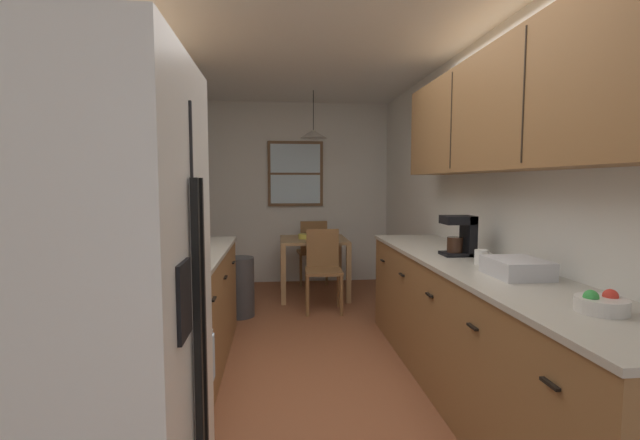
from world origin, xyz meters
name	(u,v)px	position (x,y,z in m)	size (l,w,h in m)	color
ground_plane	(312,349)	(0.00, 1.00, 0.00)	(12.00, 12.00, 0.00)	brown
wall_left	(145,201)	(-1.35, 1.00, 1.27)	(0.10, 9.00, 2.55)	white
wall_right	(467,200)	(1.35, 1.00, 1.27)	(0.10, 9.00, 2.55)	white
wall_back	(297,193)	(0.00, 3.65, 1.27)	(4.40, 0.10, 2.55)	white
ceiling_slab	(311,39)	(0.00, 1.00, 2.59)	(4.40, 9.00, 0.08)	white
refrigerator	(75,346)	(-0.93, -1.24, 0.91)	(0.77, 0.76, 1.83)	white
stove_range	(132,382)	(-0.99, -0.54, 0.47)	(0.66, 0.60, 1.10)	white
microwave_over_range	(97,136)	(-1.11, -0.54, 1.64)	(0.39, 0.57, 0.36)	black
counter_left	(185,310)	(-1.00, 0.72, 0.45)	(0.64, 1.92, 0.90)	olive
upper_cabinets_left	(159,126)	(-1.14, 0.67, 1.84)	(0.33, 2.00, 0.72)	olive
counter_right	(474,331)	(1.00, 0.05, 0.45)	(0.64, 3.18, 0.90)	olive
upper_cabinets_right	(506,110)	(1.14, 0.00, 1.88)	(0.33, 2.86, 0.75)	olive
dining_table	(314,248)	(0.16, 2.78, 0.61)	(0.83, 0.83, 0.73)	#A87F51
dining_chair_near	(323,266)	(0.22, 2.16, 0.50)	(0.42, 0.42, 0.90)	olive
dining_chair_far	(313,249)	(0.20, 3.40, 0.50)	(0.43, 0.43, 0.90)	olive
pendant_light	(313,134)	(0.16, 2.78, 2.02)	(0.33, 0.33, 0.58)	black
back_window	(295,174)	(-0.02, 3.58, 1.55)	(0.78, 0.05, 0.91)	brown
trash_bin	(239,287)	(-0.70, 2.00, 0.32)	(0.32, 0.32, 0.63)	#3F3F42
storage_canister	(155,257)	(-1.00, -0.05, 1.00)	(0.11, 0.11, 0.19)	#D84C19
dish_towel	(211,360)	(-0.64, -0.39, 0.50)	(0.02, 0.16, 0.24)	silver
coffee_maker	(462,235)	(1.04, 0.37, 1.05)	(0.22, 0.18, 0.29)	black
mug_by_coffeemaker	(481,257)	(1.02, 0.02, 0.95)	(0.12, 0.08, 0.10)	white
fruit_bowl	(601,303)	(1.02, -1.03, 0.94)	(0.20, 0.20, 0.09)	silver
dish_rack	(516,268)	(1.05, -0.35, 0.95)	(0.28, 0.34, 0.10)	silver
table_serving_bowl	(305,236)	(0.05, 2.77, 0.76)	(0.16, 0.16, 0.06)	#E0D14C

